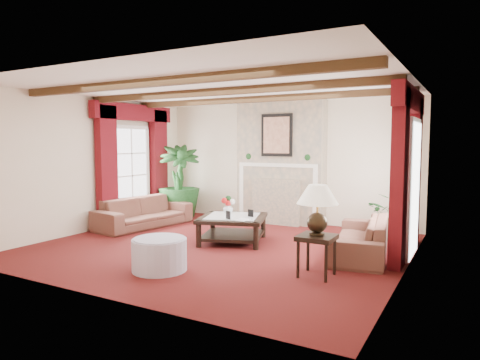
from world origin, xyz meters
The scene contains 23 objects.
floor centered at (0.00, 0.00, 0.00)m, with size 6.00×6.00×0.00m, color #49110D.
ceiling centered at (0.00, 0.00, 2.70)m, with size 6.00×6.00×0.00m, color white.
back_wall centered at (0.00, 2.75, 1.35)m, with size 6.00×0.02×2.70m, color beige.
left_wall centered at (-3.00, 0.00, 1.35)m, with size 0.02×5.50×2.70m, color beige.
right_wall centered at (3.00, 0.00, 1.35)m, with size 0.02×5.50×2.70m, color beige.
ceiling_beams centered at (0.00, 0.00, 2.64)m, with size 6.00×3.00×0.12m, color #362311, non-canonical shape.
fireplace centered at (0.00, 2.55, 2.70)m, with size 2.00×0.52×2.70m, color tan, non-canonical shape.
french_door_left centered at (-2.97, 1.00, 2.13)m, with size 0.10×1.10×2.16m, color white, non-canonical shape.
french_door_right centered at (2.97, 1.00, 2.13)m, with size 0.10×1.10×2.16m, color white, non-canonical shape.
curtains_left centered at (-2.86, 1.00, 2.55)m, with size 0.20×2.40×2.55m, color #530B15, non-canonical shape.
curtains_right centered at (2.86, 1.00, 2.55)m, with size 0.20×2.40×2.55m, color #530B15, non-canonical shape.
sofa_left centered at (-2.34, 0.70, 0.42)m, with size 0.92×2.20×0.83m, color #3E101E.
sofa_right centered at (2.24, 0.62, 0.39)m, with size 0.88×2.07×0.78m, color #3E101E.
potted_palm centered at (-2.38, 1.98, 0.49)m, with size 1.92×1.93×0.98m, color black.
small_plant centered at (2.48, 1.97, 0.34)m, with size 1.04×1.09×0.68m, color black.
coffee_table centered at (0.01, 0.40, 0.23)m, with size 1.14×1.14×0.46m, color black, non-canonical shape.
side_table centered at (1.99, -0.78, 0.28)m, with size 0.47×0.47×0.56m, color black, non-canonical shape.
ottoman centered at (-0.03, -1.59, 0.22)m, with size 0.77×0.77×0.45m, color #B1A7BD.
table_lamp centered at (1.99, -0.78, 0.91)m, with size 0.55×0.55×0.70m, color black, non-canonical shape.
flower_vase centered at (-0.25, 0.69, 0.56)m, with size 0.25×0.25×0.18m, color silver.
book centered at (0.27, 0.12, 0.60)m, with size 0.20×0.03×0.27m, color black.
photo_frame_a centered at (0.11, 0.08, 0.54)m, with size 0.11×0.02×0.15m, color black, non-canonical shape.
photo_frame_b centered at (0.33, 0.48, 0.53)m, with size 0.11×0.02×0.14m, color black, non-canonical shape.
Camera 1 is at (3.81, -6.18, 1.79)m, focal length 32.00 mm.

